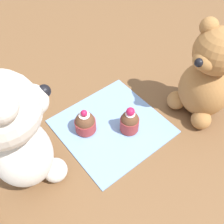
{
  "coord_description": "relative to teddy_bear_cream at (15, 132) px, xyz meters",
  "views": [
    {
      "loc": [
        -0.3,
        0.24,
        0.51
      ],
      "look_at": [
        0.0,
        0.0,
        0.06
      ],
      "focal_mm": 42.0,
      "sensor_mm": 36.0,
      "label": 1
    }
  ],
  "objects": [
    {
      "name": "cupcake_near_cream_bear",
      "position": [
        0.01,
        -0.15,
        -0.11
      ],
      "size": [
        0.05,
        0.05,
        0.07
      ],
      "color": "#993333",
      "rests_on": "knitted_placemat"
    },
    {
      "name": "ground_plane",
      "position": [
        -0.02,
        -0.21,
        -0.14
      ],
      "size": [
        4.0,
        4.0,
        0.0
      ],
      "primitive_type": "plane",
      "color": "brown"
    },
    {
      "name": "teddy_bear_cream",
      "position": [
        0.0,
        0.0,
        0.0
      ],
      "size": [
        0.14,
        0.15,
        0.28
      ],
      "rotation": [
        0.0,
        0.0,
        -0.07
      ],
      "color": "silver",
      "rests_on": "ground_plane"
    },
    {
      "name": "knitted_placemat",
      "position": [
        -0.02,
        -0.21,
        -0.14
      ],
      "size": [
        0.23,
        0.24,
        0.01
      ],
      "primitive_type": "cube",
      "color": "#7A9ED1",
      "rests_on": "ground_plane"
    },
    {
      "name": "cupcake_near_tan_bear",
      "position": [
        -0.05,
        -0.23,
        -0.1
      ],
      "size": [
        0.04,
        0.04,
        0.07
      ],
      "color": "#993333",
      "rests_on": "knitted_placemat"
    },
    {
      "name": "teddy_bear_tan",
      "position": [
        -0.11,
        -0.41,
        -0.03
      ],
      "size": [
        0.13,
        0.12,
        0.24
      ],
      "rotation": [
        0.0,
        0.0,
        3.12
      ],
      "color": "#A3703D",
      "rests_on": "ground_plane"
    }
  ]
}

